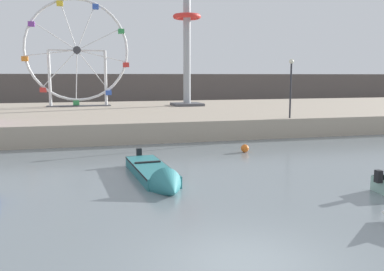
% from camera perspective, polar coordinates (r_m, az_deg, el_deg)
% --- Properties ---
extents(ground_plane, '(240.00, 240.00, 0.00)m').
position_cam_1_polar(ground_plane, '(9.80, 7.17, -17.00)').
color(ground_plane, slate).
extents(quay_promenade, '(110.00, 22.32, 1.30)m').
position_cam_1_polar(quay_promenade, '(36.57, -9.51, 2.54)').
color(quay_promenade, tan).
rests_on(quay_promenade, ground_plane).
extents(distant_town_skyline, '(140.00, 3.00, 4.40)m').
position_cam_1_polar(distant_town_skyline, '(57.79, -11.59, 6.05)').
color(distant_town_skyline, '#564C47').
rests_on(distant_town_skyline, ground_plane).
extents(motorboat_teal_painted, '(1.67, 6.12, 1.24)m').
position_cam_1_polar(motorboat_teal_painted, '(16.53, -4.78, -5.57)').
color(motorboat_teal_painted, teal).
rests_on(motorboat_teal_painted, ground_plane).
extents(ferris_wheel_white_frame, '(9.65, 1.20, 9.96)m').
position_cam_1_polar(ferris_wheel_white_frame, '(40.98, -15.43, 10.87)').
color(ferris_wheel_white_frame, silver).
rests_on(ferris_wheel_white_frame, quay_promenade).
extents(drop_tower_steel_tower, '(2.80, 2.80, 15.49)m').
position_cam_1_polar(drop_tower_steel_tower, '(40.61, -0.70, 13.99)').
color(drop_tower_steel_tower, '#999EA3').
rests_on(drop_tower_steel_tower, quay_promenade).
extents(promenade_lamp_near, '(0.32, 0.32, 3.97)m').
position_cam_1_polar(promenade_lamp_near, '(29.11, 13.36, 7.42)').
color(promenade_lamp_near, '#2D2D33').
rests_on(promenade_lamp_near, quay_promenade).
extents(mooring_buoy_orange, '(0.44, 0.44, 0.44)m').
position_cam_1_polar(mooring_buoy_orange, '(23.02, 7.23, -1.75)').
color(mooring_buoy_orange, orange).
rests_on(mooring_buoy_orange, ground_plane).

